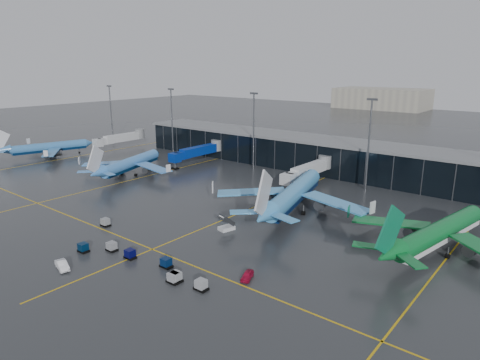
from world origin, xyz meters
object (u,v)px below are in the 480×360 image
Objects in this scene: baggage_carts at (140,257)px; mobile_airstair at (226,226)px; service_van_white at (62,265)px; airliner_klm_west at (49,142)px; airliner_arkefly at (131,156)px; airliner_aer_lingus at (441,220)px; airliner_klm_near at (294,183)px; service_van_red at (247,275)px.

mobile_airstair reaches higher than baggage_carts.
service_van_white is (-10.29, -31.63, -0.04)m from mobile_airstair.
airliner_klm_west is 0.96× the size of airliner_arkefly.
airliner_aer_lingus is at bearing 43.63° from baggage_carts.
baggage_carts is at bearing -4.74° from airliner_klm_west.
airliner_klm_west is at bearing -173.84° from mobile_airstair.
airliner_aer_lingus is 42.23m from mobile_airstair.
airliner_klm_west is at bearing 160.03° from baggage_carts.
service_van_red is at bearing -84.72° from airliner_klm_near.
service_van_red is (16.83, -14.33, -0.13)m from mobile_airstair.
airliner_klm_west is 10.09× the size of mobile_airstair.
airliner_klm_west is 47.65m from airliner_arkefly.
service_van_white is at bearing -127.90° from baggage_carts.
airliner_klm_near reaches higher than airliner_aer_lingus.
airliner_aer_lingus is (140.99, 1.94, 0.50)m from airliner_klm_west.
service_van_white is at bearing -124.14° from airliner_aer_lingus.
airliner_aer_lingus reaches higher than mobile_airstair.
airliner_klm_west reaches higher than mobile_airstair.
service_van_red is (-21.34, -31.56, -5.53)m from airliner_aer_lingus.
airliner_klm_near is 42.15m from baggage_carts.
service_van_white is at bearing -93.40° from mobile_airstair.
airliner_klm_near is at bearing -16.99° from airliner_arkefly.
airliner_klm_west is 103.87m from service_van_white.
airliner_klm_west is 9.85× the size of service_van_red.
airliner_arkefly is 93.39m from airliner_aer_lingus.
mobile_airstair reaches higher than service_van_red.
airliner_aer_lingus is at bearing 16.02° from airliner_klm_west.
airliner_aer_lingus is at bearing -29.73° from service_van_white.
airliner_klm_west is at bearing -168.59° from airliner_aer_lingus.
baggage_carts is (100.60, -36.56, -4.90)m from airliner_klm_west.
airliner_arkefly is 0.85× the size of airliner_klm_near.
service_van_red is at bearing 1.33° from airliner_klm_west.
baggage_carts is (-6.60, -41.17, -6.19)m from airliner_klm_near.
airliner_aer_lingus is 38.50m from service_van_red.
service_van_white reaches higher than service_van_red.
airliner_aer_lingus reaches higher than baggage_carts.
service_van_white is at bearing -120.60° from airliner_klm_near.
airliner_arkefly is at bearing 143.89° from baggage_carts.
airliner_aer_lingus is 69.03m from service_van_white.
airliner_klm_near is 33.91m from airliner_aer_lingus.
baggage_carts is 20.28m from service_van_red.
airliner_aer_lingus is at bearing 34.58° from service_van_red.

